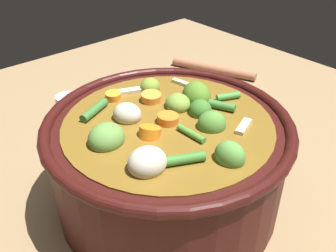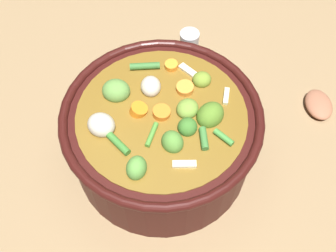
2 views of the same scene
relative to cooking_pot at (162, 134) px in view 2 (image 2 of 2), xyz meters
name	(u,v)px [view 2 (image 2 of 2)]	position (x,y,z in m)	size (l,w,h in m)	color
ground_plane	(162,155)	(0.00, 0.00, -0.07)	(1.10, 1.10, 0.00)	#8C704C
cooking_pot	(162,134)	(0.00, 0.00, 0.00)	(0.29, 0.29, 0.14)	#38110F
salt_shaker	(189,49)	(-0.02, 0.21, -0.03)	(0.04, 0.04, 0.08)	silver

